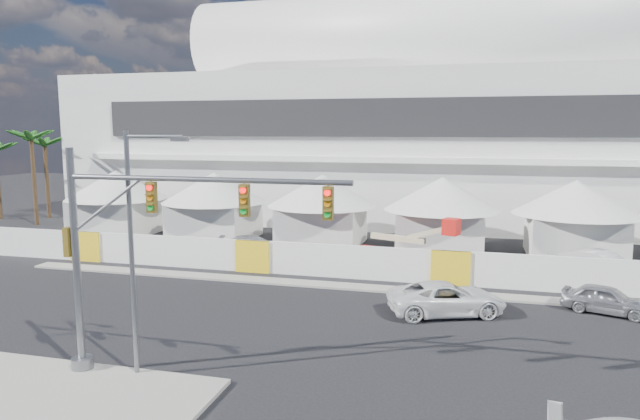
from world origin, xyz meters
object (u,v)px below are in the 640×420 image
(sedan_silver, at_px, (607,299))
(lot_car_a, at_px, (602,264))
(pickup_curb, at_px, (447,298))
(lot_car_c, at_px, (254,246))
(boom_lift, at_px, (391,252))
(traffic_mast, at_px, (127,252))
(streetlight_median, at_px, (137,237))

(sedan_silver, height_order, lot_car_a, lot_car_a)
(pickup_curb, bearing_deg, lot_car_a, -63.99)
(lot_car_c, bearing_deg, boom_lift, -111.58)
(lot_car_a, xyz_separation_m, boom_lift, (-12.63, -0.62, 0.17))
(lot_car_a, relative_size, lot_car_c, 0.98)
(pickup_curb, xyz_separation_m, lot_car_a, (8.77, 9.51, 0.01))
(traffic_mast, relative_size, boom_lift, 1.45)
(sedan_silver, xyz_separation_m, lot_car_c, (-21.10, 7.56, 0.02))
(traffic_mast, bearing_deg, boom_lift, 70.63)
(sedan_silver, relative_size, boom_lift, 0.56)
(pickup_curb, distance_m, lot_car_a, 12.94)
(sedan_silver, height_order, lot_car_c, lot_car_c)
(streetlight_median, xyz_separation_m, boom_lift, (6.42, 18.85, -4.15))
(streetlight_median, bearing_deg, pickup_curb, 44.09)
(lot_car_a, xyz_separation_m, traffic_mast, (-19.32, -19.67, 3.81))
(traffic_mast, bearing_deg, pickup_curb, 43.89)
(lot_car_c, xyz_separation_m, streetlight_median, (3.35, -19.60, 4.40))
(boom_lift, bearing_deg, streetlight_median, -89.12)
(lot_car_a, height_order, lot_car_c, lot_car_a)
(lot_car_c, xyz_separation_m, traffic_mast, (3.07, -19.80, 3.89))
(pickup_curb, relative_size, lot_car_c, 1.15)
(sedan_silver, distance_m, boom_lift, 13.22)
(traffic_mast, height_order, boom_lift, traffic_mast)
(sedan_silver, relative_size, streetlight_median, 0.47)
(pickup_curb, xyz_separation_m, traffic_mast, (-10.56, -10.16, 3.82))
(lot_car_a, xyz_separation_m, lot_car_c, (-22.39, 0.14, -0.08))
(lot_car_a, bearing_deg, traffic_mast, 175.38)
(lot_car_a, distance_m, traffic_mast, 27.83)
(pickup_curb, relative_size, traffic_mast, 0.54)
(lot_car_a, height_order, boom_lift, boom_lift)
(sedan_silver, height_order, pickup_curb, pickup_curb)
(sedan_silver, xyz_separation_m, boom_lift, (-11.33, 6.80, 0.26))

